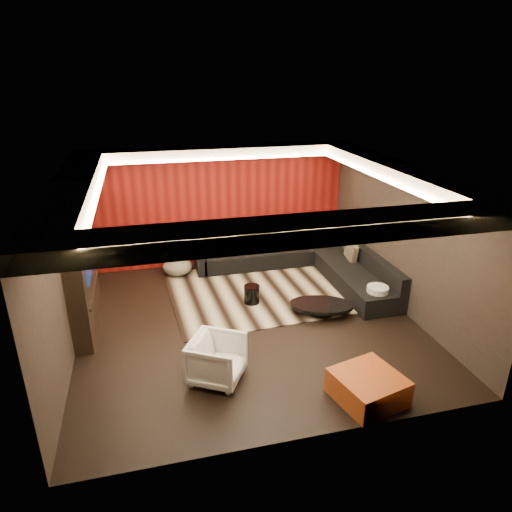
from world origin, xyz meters
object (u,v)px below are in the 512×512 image
object	(u,v)px
coffee_table	(321,308)
armchair	(217,360)
white_side_table	(377,299)
orange_ottoman	(368,387)
drum_stool	(252,294)
sectional_sofa	(303,262)

from	to	relation	value
coffee_table	armchair	xyz separation A→B (m)	(-2.26, -1.48, 0.23)
white_side_table	armchair	distance (m)	3.60
coffee_table	orange_ottoman	bearing A→B (deg)	-96.36
drum_stool	sectional_sofa	size ratio (longest dim) A/B	0.10
orange_ottoman	white_side_table	bearing A→B (deg)	59.61
drum_stool	armchair	world-z (taller)	armchair
coffee_table	drum_stool	bearing A→B (deg)	147.91
drum_stool	sectional_sofa	distance (m)	1.91
coffee_table	white_side_table	xyz separation A→B (m)	(1.08, -0.13, 0.13)
armchair	sectional_sofa	size ratio (longest dim) A/B	0.21
armchair	sectional_sofa	distance (m)	4.27
white_side_table	sectional_sofa	distance (m)	2.19
sectional_sofa	coffee_table	bearing A→B (deg)	-99.35
orange_ottoman	drum_stool	bearing A→B (deg)	105.98
orange_ottoman	sectional_sofa	distance (m)	4.41
coffee_table	sectional_sofa	bearing A→B (deg)	80.65
drum_stool	orange_ottoman	bearing A→B (deg)	-74.02
coffee_table	drum_stool	xyz separation A→B (m)	(-1.18, 0.74, 0.08)
coffee_table	orange_ottoman	size ratio (longest dim) A/B	1.39
drum_stool	coffee_table	bearing A→B (deg)	-32.09
drum_stool	orange_ottoman	size ratio (longest dim) A/B	0.42
white_side_table	sectional_sofa	xyz separation A→B (m)	(-0.77, 2.05, 0.01)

